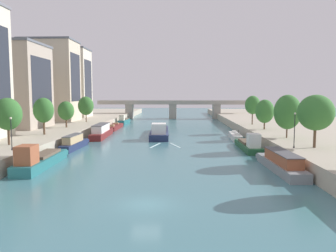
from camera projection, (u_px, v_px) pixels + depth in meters
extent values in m
plane|color=#42757F|center=(146.00, 204.00, 27.65)|extent=(400.00, 400.00, 0.00)
cube|color=#B2A893|center=(33.00, 127.00, 83.54)|extent=(36.00, 170.00, 2.07)
cube|color=#B2A893|center=(309.00, 128.00, 80.97)|extent=(36.00, 170.00, 2.07)
cube|color=#1E284C|center=(160.00, 133.00, 73.99)|extent=(4.73, 20.58, 1.19)
cube|color=#1E284C|center=(160.00, 128.00, 84.49)|extent=(3.71, 1.41, 0.96)
cube|color=#1E284C|center=(160.00, 130.00, 73.93)|extent=(4.81, 20.58, 0.06)
cube|color=white|center=(159.00, 129.00, 66.91)|extent=(3.06, 4.21, 2.09)
cube|color=black|center=(159.00, 126.00, 68.93)|extent=(2.31, 0.13, 0.59)
cube|color=brown|center=(160.00, 128.00, 75.94)|extent=(3.46, 10.74, 0.36)
cylinder|color=#232328|center=(162.00, 131.00, 67.78)|extent=(0.07, 0.07, 1.10)
cube|color=silver|center=(175.00, 145.00, 59.55)|extent=(2.24, 5.80, 0.03)
cube|color=silver|center=(155.00, 145.00, 59.53)|extent=(1.75, 5.92, 0.03)
cube|color=#23666B|center=(42.00, 162.00, 41.93)|extent=(2.99, 12.69, 1.20)
cube|color=#23666B|center=(59.00, 152.00, 48.55)|extent=(2.48, 1.33, 0.97)
cube|color=#23666B|center=(41.00, 157.00, 41.87)|extent=(3.04, 12.69, 0.06)
cube|color=#9E5133|center=(27.00, 155.00, 37.50)|extent=(2.01, 2.59, 2.17)
cube|color=black|center=(31.00, 150.00, 38.73)|extent=(1.54, 0.08, 0.61)
cube|color=brown|center=(45.00, 154.00, 43.11)|extent=(2.22, 6.62, 0.36)
cylinder|color=#232328|center=(32.00, 159.00, 38.05)|extent=(0.07, 0.07, 1.10)
cube|color=#1E284C|center=(74.00, 146.00, 55.77)|extent=(1.96, 9.90, 1.09)
cube|color=#1E284C|center=(84.00, 141.00, 61.01)|extent=(1.67, 1.27, 0.91)
cube|color=#1E284C|center=(74.00, 142.00, 55.72)|extent=(1.99, 9.90, 0.06)
cube|color=tan|center=(73.00, 139.00, 55.17)|extent=(1.56, 6.34, 1.25)
cube|color=#4C4C51|center=(73.00, 135.00, 55.10)|extent=(1.67, 6.53, 0.08)
cylinder|color=#232328|center=(69.00, 141.00, 52.71)|extent=(0.07, 0.07, 1.10)
cube|color=maroon|center=(102.00, 134.00, 71.27)|extent=(3.07, 14.50, 1.22)
cube|color=maroon|center=(108.00, 130.00, 78.78)|extent=(2.43, 1.34, 0.98)
cube|color=maroon|center=(102.00, 131.00, 71.21)|extent=(3.12, 14.50, 0.06)
cube|color=white|center=(101.00, 128.00, 70.41)|extent=(2.41, 9.30, 1.55)
cube|color=#4C4C51|center=(101.00, 124.00, 70.34)|extent=(2.58, 9.58, 0.08)
cylinder|color=#232328|center=(99.00, 131.00, 66.85)|extent=(0.07, 0.07, 1.10)
cube|color=maroon|center=(114.00, 127.00, 88.24)|extent=(2.86, 13.71, 0.96)
cube|color=maroon|center=(119.00, 124.00, 95.38)|extent=(2.58, 1.24, 0.84)
cube|color=maroon|center=(114.00, 125.00, 88.19)|extent=(2.92, 13.71, 0.06)
cube|color=tan|center=(116.00, 123.00, 91.16)|extent=(1.36, 0.92, 0.40)
cube|color=tan|center=(111.00, 126.00, 84.35)|extent=(1.50, 1.12, 0.48)
cylinder|color=#232328|center=(112.00, 124.00, 84.04)|extent=(0.07, 0.07, 1.10)
cube|color=#23666B|center=(124.00, 122.00, 103.98)|extent=(2.31, 9.29, 1.24)
cube|color=#23666B|center=(127.00, 120.00, 108.89)|extent=(1.90, 1.33, 0.99)
cube|color=#23666B|center=(124.00, 120.00, 103.92)|extent=(2.35, 9.29, 0.06)
cube|color=beige|center=(122.00, 118.00, 100.72)|extent=(1.53, 1.90, 1.75)
cube|color=black|center=(123.00, 116.00, 101.62)|extent=(1.17, 0.08, 0.49)
cube|color=brown|center=(125.00, 119.00, 104.81)|extent=(1.71, 4.85, 0.36)
cylinder|color=#232328|center=(123.00, 119.00, 101.10)|extent=(0.07, 0.07, 1.10)
cube|color=gray|center=(281.00, 167.00, 39.70)|extent=(2.82, 12.66, 1.03)
cube|color=gray|center=(264.00, 156.00, 46.30)|extent=(2.27, 1.31, 0.88)
cube|color=gray|center=(281.00, 162.00, 39.64)|extent=(2.87, 12.66, 0.06)
cube|color=#9E5133|center=(283.00, 158.00, 38.95)|extent=(2.23, 8.12, 1.27)
cube|color=#4C4C51|center=(283.00, 152.00, 38.89)|extent=(2.38, 8.37, 0.08)
cylinder|color=#232328|center=(296.00, 164.00, 35.83)|extent=(0.07, 0.07, 1.10)
cube|color=#235633|center=(248.00, 147.00, 55.19)|extent=(2.49, 11.51, 0.92)
cube|color=#235633|center=(241.00, 141.00, 61.25)|extent=(2.30, 1.22, 0.82)
cube|color=#235633|center=(248.00, 144.00, 55.14)|extent=(2.54, 11.51, 0.06)
cube|color=white|center=(254.00, 141.00, 51.14)|extent=(1.82, 2.31, 2.17)
cube|color=black|center=(252.00, 137.00, 52.27)|extent=(1.45, 0.04, 0.61)
cube|color=brown|center=(247.00, 142.00, 56.26)|extent=(1.92, 5.99, 0.36)
cylinder|color=#232328|center=(255.00, 143.00, 51.64)|extent=(0.07, 0.07, 1.10)
cube|color=silver|center=(235.00, 137.00, 67.58)|extent=(2.09, 9.32, 1.10)
cube|color=silver|center=(232.00, 133.00, 72.52)|extent=(1.69, 1.30, 0.92)
cube|color=silver|center=(235.00, 134.00, 67.53)|extent=(2.13, 9.33, 0.06)
cube|color=white|center=(234.00, 132.00, 69.53)|extent=(0.90, 0.93, 0.40)
cube|color=white|center=(237.00, 134.00, 64.93)|extent=(0.99, 1.14, 0.48)
cylinder|color=#232328|center=(238.00, 133.00, 64.70)|extent=(0.07, 0.07, 1.10)
cylinder|color=brown|center=(9.00, 134.00, 46.58)|extent=(0.34, 0.34, 3.14)
ellipsoid|color=#336B2D|center=(8.00, 114.00, 46.31)|extent=(3.87, 3.87, 4.57)
cylinder|color=brown|center=(44.00, 126.00, 58.67)|extent=(0.36, 0.36, 3.14)
ellipsoid|color=#336B2D|center=(43.00, 110.00, 58.40)|extent=(3.57, 3.57, 4.44)
cylinder|color=brown|center=(66.00, 122.00, 71.54)|extent=(0.35, 0.35, 2.52)
ellipsoid|color=#336B2D|center=(66.00, 111.00, 71.31)|extent=(3.48, 3.48, 4.11)
cylinder|color=brown|center=(86.00, 117.00, 85.07)|extent=(0.26, 0.26, 2.92)
ellipsoid|color=#336B2D|center=(86.00, 106.00, 84.81)|extent=(3.98, 3.98, 4.78)
cylinder|color=brown|center=(315.00, 135.00, 44.09)|extent=(0.37, 0.37, 3.42)
ellipsoid|color=#387533|center=(316.00, 113.00, 43.80)|extent=(4.74, 4.74, 4.79)
cylinder|color=brown|center=(287.00, 130.00, 54.15)|extent=(0.24, 0.24, 2.71)
ellipsoid|color=#387533|center=(287.00, 112.00, 53.87)|extent=(4.39, 4.39, 5.69)
cylinder|color=brown|center=(264.00, 124.00, 67.34)|extent=(0.29, 0.29, 2.40)
ellipsoid|color=#387533|center=(265.00, 111.00, 67.09)|extent=(3.77, 3.77, 4.82)
cylinder|color=brown|center=(252.00, 117.00, 78.16)|extent=(0.26, 0.26, 3.48)
ellipsoid|color=#387533|center=(253.00, 105.00, 77.88)|extent=(3.59, 3.59, 4.38)
cylinder|color=black|center=(11.00, 135.00, 42.11)|extent=(0.11, 0.11, 3.99)
sphere|color=#EAE5C6|center=(11.00, 118.00, 41.91)|extent=(0.28, 0.28, 0.28)
cylinder|color=black|center=(12.00, 149.00, 42.29)|extent=(0.22, 0.22, 0.20)
cylinder|color=black|center=(294.00, 131.00, 43.74)|extent=(0.11, 0.11, 4.49)
sphere|color=#EAE5C6|center=(295.00, 113.00, 43.51)|extent=(0.28, 0.28, 0.28)
cylinder|color=black|center=(294.00, 147.00, 43.95)|extent=(0.22, 0.22, 0.20)
cube|color=#A89989|center=(17.00, 87.00, 70.49)|extent=(11.21, 12.60, 17.61)
cube|color=#565B66|center=(15.00, 44.00, 69.63)|extent=(11.55, 12.98, 0.50)
cube|color=#232833|center=(42.00, 83.00, 70.20)|extent=(0.04, 10.08, 10.56)
cube|color=beige|center=(51.00, 82.00, 89.10)|extent=(13.71, 9.71, 21.32)
cube|color=#565B66|center=(49.00, 41.00, 88.06)|extent=(14.13, 10.01, 0.50)
cube|color=#232833|center=(76.00, 78.00, 88.74)|extent=(0.04, 7.77, 12.79)
cube|color=beige|center=(70.00, 84.00, 105.03)|extent=(11.54, 9.80, 21.22)
cube|color=#4C515B|center=(69.00, 49.00, 103.99)|extent=(11.88, 10.10, 0.50)
cube|color=#232833|center=(88.00, 80.00, 104.71)|extent=(0.04, 7.84, 12.73)
cube|color=#9E998E|center=(173.00, 104.00, 126.10)|extent=(57.52, 4.40, 0.60)
cube|color=#9E998E|center=(173.00, 102.00, 124.04)|extent=(57.52, 0.30, 0.90)
cube|color=#9E998E|center=(173.00, 102.00, 128.02)|extent=(57.52, 0.30, 0.90)
cube|color=#9E998E|center=(130.00, 111.00, 127.01)|extent=(2.80, 3.60, 5.45)
cube|color=#9E998E|center=(173.00, 111.00, 126.39)|extent=(2.80, 3.60, 5.45)
cube|color=#9E998E|center=(216.00, 112.00, 125.77)|extent=(2.80, 3.60, 5.45)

